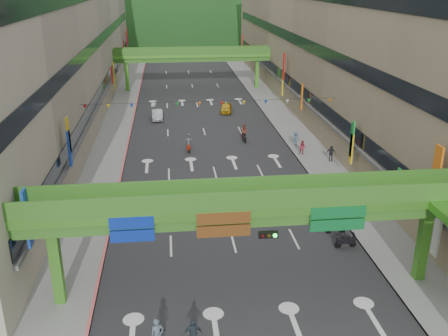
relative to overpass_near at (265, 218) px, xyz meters
The scene contains 20 objects.
road_slab 44.93m from the overpass_near, 91.20° to the left, with size 18.00×140.00×0.02m, color #28282B.
sidewalk_left 46.47m from the overpass_near, 104.97° to the left, with size 4.00×140.00×0.15m, color gray.
sidewalk_right 46.03m from the overpass_near, 77.29° to the left, with size 4.00×140.00×0.15m, color gray.
curb_left 46.02m from the overpass_near, 102.67° to the left, with size 0.20×140.00×0.18m, color #CC5959.
curb_right 45.65m from the overpass_near, 79.63° to the left, with size 0.20×140.00×0.18m, color gray.
building_row_left 49.02m from the overpass_near, 114.00° to the left, with size 12.80×95.00×19.00m.
building_row_right 48.30m from the overpass_near, 68.03° to the left, with size 12.80×95.00×19.00m.
overpass_near is the anchor object (origin of this frame).
overpass_far 59.63m from the overpass_near, 90.90° to the left, with size 28.00×2.20×7.10m.
hill_left 155.52m from the overpass_near, 95.88° to the left, with size 168.00×140.00×112.00m, color #1C4419.
hill_right 176.35m from the overpass_near, 82.15° to the left, with size 208.00×176.00×128.00m, color #1C4419.
bunting_string 24.65m from the overpass_near, 92.17° to the left, with size 26.00×0.36×0.47m.
scooter_rider_mid 30.52m from the overpass_near, 83.48° to the left, with size 0.90×1.60×2.12m.
scooter_rider_far 27.67m from the overpass_near, 96.70° to the left, with size 0.87×1.60×2.07m.
parked_scooter_row 13.40m from the overpass_near, 56.83° to the left, with size 1.60×11.55×1.08m.
car_silver 41.81m from the overpass_near, 99.36° to the left, with size 1.41×4.04×1.33m, color #AFB0B6.
car_yellow 44.04m from the overpass_near, 86.21° to the left, with size 1.56×3.87×1.32m, color gold.
pedestrian_red 26.36m from the overpass_near, 70.05° to the left, with size 0.76×0.59×1.57m, color #A42B3B.
pedestrian_dark 25.24m from the overpass_near, 63.04° to the left, with size 0.97×0.40×1.65m, color black.
pedestrian_blue 29.20m from the overpass_near, 72.11° to the left, with size 0.75×0.48×1.60m, color #3B5063.
Camera 1 is at (-4.25, -19.49, 17.94)m, focal length 40.00 mm.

